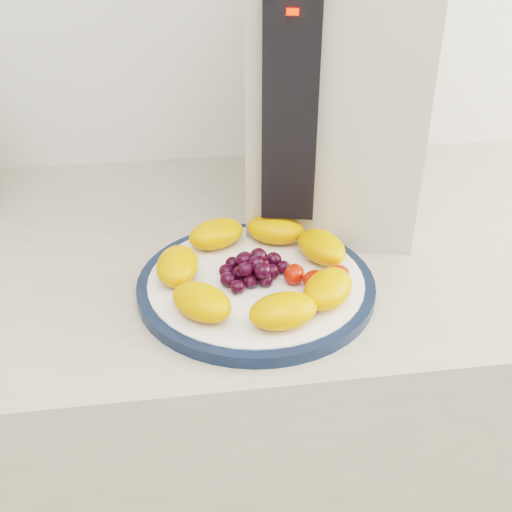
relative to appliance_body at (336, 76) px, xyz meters
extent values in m
cube|color=#B2A794|center=(-0.27, -0.10, -0.65)|extent=(3.50, 0.60, 0.90)
cube|color=#806349|center=(-0.27, -0.10, -0.68)|extent=(3.48, 0.58, 0.84)
cylinder|color=#101E35|center=(-0.15, -0.23, -0.19)|extent=(0.29, 0.29, 0.01)
cylinder|color=white|center=(-0.15, -0.23, -0.19)|extent=(0.26, 0.26, 0.02)
cube|color=#AEA998|center=(0.00, 0.00, 0.00)|extent=(0.29, 0.36, 0.39)
cube|color=black|center=(-0.09, -0.14, 0.01)|extent=(0.07, 0.04, 0.29)
cube|color=#FF0C05|center=(-0.10, -0.16, 0.12)|extent=(0.01, 0.01, 0.01)
ellipsoid|color=orange|center=(-0.06, -0.20, -0.16)|extent=(0.07, 0.09, 0.04)
ellipsoid|color=orange|center=(-0.11, -0.14, -0.16)|extent=(0.09, 0.08, 0.04)
ellipsoid|color=orange|center=(-0.19, -0.15, -0.16)|extent=(0.09, 0.08, 0.04)
ellipsoid|color=orange|center=(-0.24, -0.22, -0.16)|extent=(0.06, 0.08, 0.04)
ellipsoid|color=orange|center=(-0.22, -0.30, -0.16)|extent=(0.09, 0.09, 0.04)
ellipsoid|color=orange|center=(-0.13, -0.32, -0.16)|extent=(0.08, 0.06, 0.04)
ellipsoid|color=orange|center=(-0.07, -0.29, -0.16)|extent=(0.09, 0.09, 0.04)
ellipsoid|color=black|center=(-0.15, -0.23, -0.17)|extent=(0.02, 0.02, 0.02)
ellipsoid|color=black|center=(-0.13, -0.23, -0.17)|extent=(0.02, 0.02, 0.02)
ellipsoid|color=black|center=(-0.14, -0.21, -0.17)|extent=(0.02, 0.02, 0.02)
ellipsoid|color=black|center=(-0.16, -0.21, -0.17)|extent=(0.02, 0.02, 0.02)
ellipsoid|color=black|center=(-0.17, -0.23, -0.17)|extent=(0.02, 0.02, 0.02)
ellipsoid|color=black|center=(-0.16, -0.25, -0.17)|extent=(0.02, 0.02, 0.02)
ellipsoid|color=black|center=(-0.14, -0.25, -0.17)|extent=(0.02, 0.02, 0.02)
ellipsoid|color=black|center=(-0.11, -0.22, -0.17)|extent=(0.02, 0.02, 0.02)
ellipsoid|color=black|center=(-0.12, -0.21, -0.17)|extent=(0.02, 0.02, 0.02)
ellipsoid|color=black|center=(-0.14, -0.20, -0.17)|extent=(0.02, 0.02, 0.02)
ellipsoid|color=black|center=(-0.16, -0.20, -0.17)|extent=(0.02, 0.02, 0.02)
ellipsoid|color=black|center=(-0.17, -0.21, -0.17)|extent=(0.02, 0.02, 0.02)
ellipsoid|color=black|center=(-0.18, -0.22, -0.17)|extent=(0.02, 0.02, 0.02)
ellipsoid|color=black|center=(-0.18, -0.24, -0.17)|extent=(0.02, 0.02, 0.02)
ellipsoid|color=black|center=(-0.17, -0.26, -0.17)|extent=(0.02, 0.02, 0.02)
ellipsoid|color=black|center=(-0.15, -0.23, -0.16)|extent=(0.02, 0.02, 0.02)
ellipsoid|color=black|center=(-0.14, -0.21, -0.16)|extent=(0.02, 0.02, 0.02)
ellipsoid|color=black|center=(-0.16, -0.22, -0.16)|extent=(0.02, 0.02, 0.02)
ellipsoid|color=black|center=(-0.16, -0.24, -0.16)|extent=(0.02, 0.02, 0.02)
ellipsoid|color=black|center=(-0.14, -0.25, -0.16)|extent=(0.02, 0.02, 0.02)
ellipsoid|color=red|center=(-0.08, -0.26, -0.17)|extent=(0.03, 0.03, 0.02)
ellipsoid|color=red|center=(-0.05, -0.25, -0.17)|extent=(0.04, 0.03, 0.02)
ellipsoid|color=red|center=(-0.07, -0.28, -0.17)|extent=(0.04, 0.04, 0.02)
ellipsoid|color=red|center=(-0.10, -0.24, -0.17)|extent=(0.03, 0.04, 0.02)
camera|label=1|loc=(-0.24, -0.88, 0.25)|focal=45.00mm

